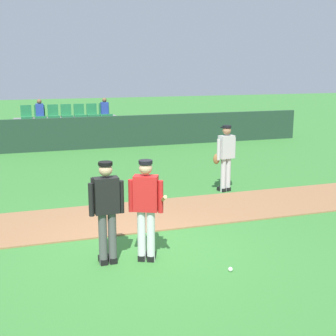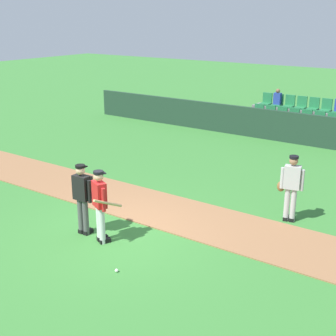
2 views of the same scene
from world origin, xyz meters
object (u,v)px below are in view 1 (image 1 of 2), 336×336
batter_red_jersey (146,207)px  umpire_home_plate (106,207)px  runner_grey_jersey (225,156)px  baseball (230,269)px

batter_red_jersey → umpire_home_plate: 0.66m
runner_grey_jersey → baseball: runner_grey_jersey is taller
umpire_home_plate → baseball: umpire_home_plate is taller
umpire_home_plate → runner_grey_jersey: 5.20m
batter_red_jersey → baseball: 1.72m
runner_grey_jersey → baseball: size_ratio=23.78×
runner_grey_jersey → umpire_home_plate: bearing=-136.9°
baseball → batter_red_jersey: bearing=144.8°
batter_red_jersey → baseball: bearing=-35.2°
umpire_home_plate → runner_grey_jersey: (3.80, 3.55, -0.04)m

